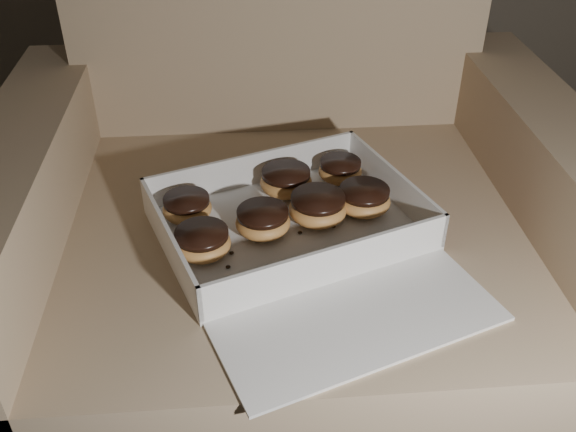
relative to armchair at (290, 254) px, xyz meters
The scene contains 14 objects.
armchair is the anchor object (origin of this frame).
bakery_box 0.20m from the armchair, 88.60° to the right, with size 0.50×0.54×0.06m.
donut_a 0.19m from the armchair, 70.26° to the right, with size 0.09×0.09×0.04m.
donut_b 0.21m from the armchair, 34.67° to the right, with size 0.08×0.08×0.04m.
donut_c 0.16m from the armchair, 125.70° to the right, with size 0.09×0.09×0.04m.
donut_d 0.24m from the armchair, 156.72° to the right, with size 0.08×0.08×0.04m.
donut_e 0.27m from the armchair, 130.56° to the right, with size 0.08×0.08×0.04m.
donut_f 0.18m from the armchair, 13.17° to the left, with size 0.07×0.07×0.04m.
donut_g 0.21m from the armchair, 113.38° to the right, with size 0.08×0.08×0.04m.
crumb_a 0.27m from the armchair, 117.93° to the right, with size 0.01×0.01×0.00m, color black.
crumb_b 0.24m from the armchair, 120.91° to the right, with size 0.01×0.01×0.00m, color black.
crumb_c 0.19m from the armchair, 64.06° to the right, with size 0.01×0.01×0.00m, color black.
crumb_d 0.28m from the armchair, 49.12° to the right, with size 0.01×0.01×0.00m, color black.
crumb_e 0.19m from the armchair, 88.46° to the right, with size 0.01×0.01×0.00m, color black.
Camera 1 is at (0.13, 0.18, 1.03)m, focal length 40.00 mm.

